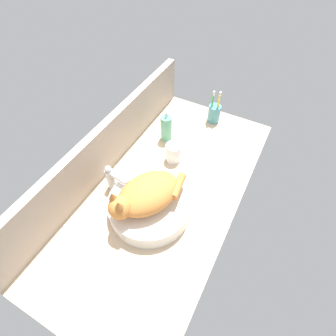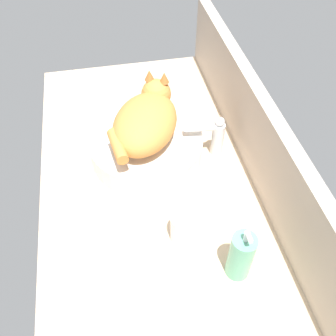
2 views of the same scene
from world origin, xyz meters
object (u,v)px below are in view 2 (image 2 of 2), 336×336
(sink_basin, at_px, (146,147))
(soap_dispenser, at_px, (241,256))
(water_glass, at_px, (185,228))
(cat, at_px, (145,120))
(faucet, at_px, (214,135))

(sink_basin, relative_size, soap_dispenser, 1.95)
(soap_dispenser, bearing_deg, water_glass, -138.46)
(sink_basin, distance_m, cat, 0.09)
(faucet, xyz_separation_m, water_glass, (0.27, -0.15, -0.03))
(sink_basin, xyz_separation_m, cat, (-0.01, 0.01, 0.09))
(sink_basin, height_order, water_glass, water_glass)
(sink_basin, xyz_separation_m, water_glass, (0.30, 0.05, 0.00))
(sink_basin, bearing_deg, soap_dispenser, 19.87)
(faucet, xyz_separation_m, soap_dispenser, (0.38, -0.05, -0.00))
(faucet, relative_size, soap_dispenser, 0.81)
(water_glass, bearing_deg, soap_dispenser, 41.54)
(faucet, bearing_deg, cat, -101.25)
(water_glass, bearing_deg, sink_basin, -170.54)
(sink_basin, distance_m, soap_dispenser, 0.44)
(soap_dispenser, distance_m, water_glass, 0.15)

